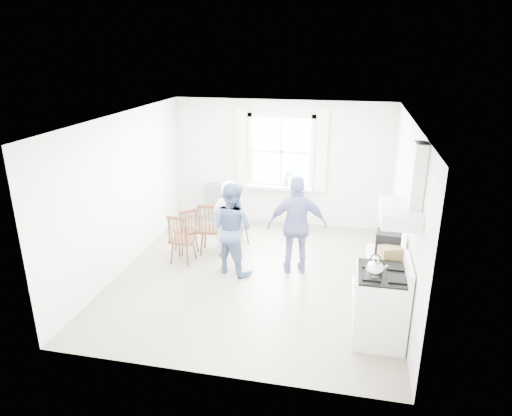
{
  "coord_description": "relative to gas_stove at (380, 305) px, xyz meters",
  "views": [
    {
      "loc": [
        1.41,
        -6.63,
        3.6
      ],
      "look_at": [
        -0.05,
        0.2,
        1.11
      ],
      "focal_mm": 32.0,
      "sensor_mm": 36.0,
      "label": 1
    }
  ],
  "objects": [
    {
      "name": "windsor_chair_b",
      "position": [
        -3.28,
        1.48,
        0.07
      ],
      "size": [
        0.43,
        0.42,
        0.92
      ],
      "color": "#442615",
      "rests_on": "ground"
    },
    {
      "name": "windsor_chair_a",
      "position": [
        -2.88,
        1.96,
        0.12
      ],
      "size": [
        0.46,
        0.45,
        0.99
      ],
      "color": "#442615",
      "rests_on": "ground"
    },
    {
      "name": "shelf_unit",
      "position": [
        -3.31,
        3.68,
        -0.08
      ],
      "size": [
        0.4,
        0.3,
        0.8
      ],
      "primitive_type": "cube",
      "color": "gray",
      "rests_on": "ground"
    },
    {
      "name": "potted_plant",
      "position": [
        -1.75,
        3.71,
        0.54
      ],
      "size": [
        0.19,
        0.19,
        0.34
      ],
      "primitive_type": "imported",
      "rotation": [
        0.0,
        0.0,
        0.03
      ],
      "color": "#377C3F",
      "rests_on": "window_assembly"
    },
    {
      "name": "cardboard_box",
      "position": [
        0.1,
        0.5,
        0.51
      ],
      "size": [
        0.33,
        0.29,
        0.18
      ],
      "primitive_type": "cube",
      "rotation": [
        0.0,
        0.0,
        0.38
      ],
      "color": "olive",
      "rests_on": "low_cabinet"
    },
    {
      "name": "low_cabinet",
      "position": [
        0.07,
        0.7,
        -0.03
      ],
      "size": [
        0.5,
        0.55,
        0.9
      ],
      "primitive_type": "cube",
      "color": "silver",
      "rests_on": "ground"
    },
    {
      "name": "person_right",
      "position": [
        -1.28,
        1.63,
        0.35
      ],
      "size": [
        1.15,
        1.15,
        1.66
      ],
      "primitive_type": "imported",
      "rotation": [
        0.0,
        0.0,
        3.34
      ],
      "color": "navy",
      "rests_on": "ground"
    },
    {
      "name": "windsor_chair_c",
      "position": [
        -3.3,
        1.94,
        0.04
      ],
      "size": [
        0.51,
        0.51,
        0.87
      ],
      "color": "#442615",
      "rests_on": "ground"
    },
    {
      "name": "gas_stove",
      "position": [
        0.0,
        0.0,
        0.0
      ],
      "size": [
        0.68,
        0.76,
        1.12
      ],
      "color": "white",
      "rests_on": "ground"
    },
    {
      "name": "person_mid",
      "position": [
        -2.33,
        1.42,
        0.3
      ],
      "size": [
        0.99,
        0.99,
        1.56
      ],
      "primitive_type": "imported",
      "rotation": [
        0.0,
        0.0,
        2.75
      ],
      "color": "#485B86",
      "rests_on": "ground"
    },
    {
      "name": "window_assembly",
      "position": [
        -1.91,
        3.8,
        0.98
      ],
      "size": [
        1.88,
        0.24,
        1.7
      ],
      "color": "white",
      "rests_on": "room_shell"
    },
    {
      "name": "room_shell",
      "position": [
        -1.91,
        1.35,
        0.82
      ],
      "size": [
        4.62,
        5.12,
        2.64
      ],
      "color": "gray",
      "rests_on": "ground"
    },
    {
      "name": "person_left",
      "position": [
        -2.4,
        1.51,
        0.3
      ],
      "size": [
        0.64,
        0.64,
        1.57
      ],
      "primitive_type": "imported",
      "rotation": [
        0.0,
        0.0,
        3.02
      ],
      "color": "white",
      "rests_on": "ground"
    },
    {
      "name": "stereo_stack",
      "position": [
        0.09,
        0.74,
        0.57
      ],
      "size": [
        0.36,
        0.33,
        0.3
      ],
      "color": "black",
      "rests_on": "low_cabinet"
    },
    {
      "name": "range_hood",
      "position": [
        0.16,
        -0.0,
        1.42
      ],
      "size": [
        0.45,
        0.76,
        0.94
      ],
      "color": "silver",
      "rests_on": "room_shell"
    },
    {
      "name": "kettle",
      "position": [
        -0.12,
        -0.14,
        0.57
      ],
      "size": [
        0.22,
        0.22,
        0.31
      ],
      "color": "silver",
      "rests_on": "gas_stove"
    },
    {
      "name": "windsor_chair_d",
      "position": [
        -2.58,
        2.39,
        0.06
      ],
      "size": [
        0.5,
        0.5,
        0.89
      ],
      "color": "#442615",
      "rests_on": "ground"
    }
  ]
}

